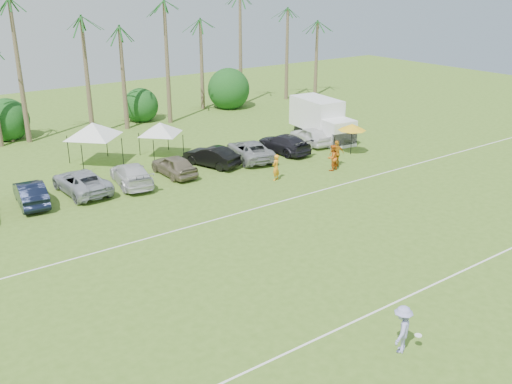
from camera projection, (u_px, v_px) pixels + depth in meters
ground at (426, 328)px, 22.45m from camera, size 120.00×120.00×0.00m
field_lines at (296, 254)px, 28.50m from camera, size 80.00×12.10×0.01m
palm_tree_4 at (25, 49)px, 46.36m from camera, size 2.40×2.40×8.90m
palm_tree_5 at (72, 35)px, 48.25m from camera, size 2.40×2.40×9.90m
palm_tree_6 at (115, 22)px, 50.14m from camera, size 2.40×2.40×10.90m
palm_tree_7 at (156, 11)px, 52.04m from camera, size 2.40×2.40×11.90m
palm_tree_8 at (204, 37)px, 55.70m from camera, size 2.40×2.40×8.90m
palm_tree_9 at (246, 25)px, 58.14m from camera, size 2.40×2.40×9.90m
palm_tree_10 at (284, 14)px, 60.58m from camera, size 2.40×2.40×10.90m
palm_tree_11 at (313, 5)px, 62.48m from camera, size 2.40×2.40×11.90m
bush_tree_1 at (6, 118)px, 48.03m from camera, size 4.00×4.00×4.00m
bush_tree_2 at (138, 101)px, 54.62m from camera, size 4.00×4.00×4.00m
bush_tree_3 at (225, 90)px, 60.12m from camera, size 4.00×4.00×4.00m
sideline_player_a at (276, 167)px, 38.52m from camera, size 0.77×0.65×1.80m
sideline_player_b at (332, 158)px, 40.48m from camera, size 1.00×0.83×1.87m
sideline_player_c at (337, 154)px, 41.28m from camera, size 1.22×0.76×1.94m
box_truck at (322, 118)px, 48.09m from camera, size 3.16×6.72×3.34m
canopy_tent_left at (92, 123)px, 40.89m from camera, size 4.57×4.57×3.70m
canopy_tent_right at (160, 123)px, 43.01m from camera, size 3.85×3.85×3.12m
market_umbrella at (352, 127)px, 43.74m from camera, size 2.17×2.17×2.42m
frisbee_player at (402, 329)px, 20.79m from camera, size 1.40×1.17×1.88m
parked_car_1 at (31, 193)px, 34.43m from camera, size 2.00×4.55×1.45m
parked_car_2 at (81, 182)px, 36.35m from camera, size 2.66×5.34×1.45m
parked_car_3 at (131, 174)px, 37.73m from camera, size 2.83×5.27×1.45m
parked_car_4 at (174, 165)px, 39.51m from camera, size 1.81×4.30×1.45m
parked_car_5 at (211, 156)px, 41.50m from camera, size 2.88×4.67×1.45m
parked_car_6 at (250, 150)px, 42.97m from camera, size 3.60×5.65×1.45m
parked_car_7 at (284, 143)px, 44.71m from camera, size 2.27×5.10×1.45m
parked_car_8 at (310, 136)px, 46.87m from camera, size 2.16×4.42×1.45m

